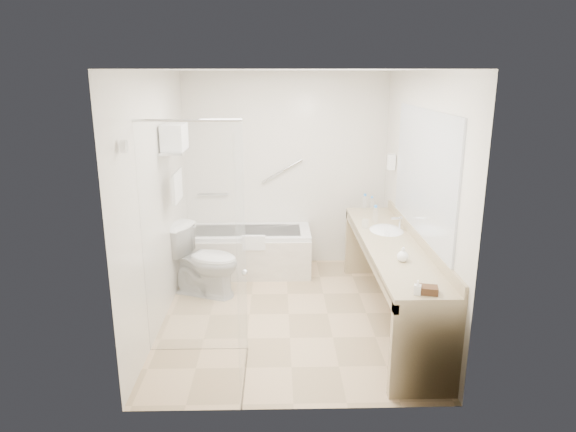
{
  "coord_description": "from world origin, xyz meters",
  "views": [
    {
      "loc": [
        -0.12,
        -4.97,
        2.48
      ],
      "look_at": [
        0.0,
        0.3,
        1.0
      ],
      "focal_mm": 32.0,
      "sensor_mm": 36.0,
      "label": 1
    }
  ],
  "objects_px": {
    "bathtub": "(247,251)",
    "vanity_counter": "(391,262)",
    "toilet": "(205,261)",
    "water_bottle_left": "(372,204)",
    "amenity_basket": "(427,290)"
  },
  "relations": [
    {
      "from": "bathtub",
      "to": "toilet",
      "type": "xyz_separation_m",
      "value": [
        -0.45,
        -0.69,
        0.13
      ]
    },
    {
      "from": "water_bottle_left",
      "to": "amenity_basket",
      "type": "bearing_deg",
      "value": -90.53
    },
    {
      "from": "toilet",
      "to": "water_bottle_left",
      "type": "distance_m",
      "value": 2.14
    },
    {
      "from": "amenity_basket",
      "to": "water_bottle_left",
      "type": "relative_size",
      "value": 0.98
    },
    {
      "from": "vanity_counter",
      "to": "toilet",
      "type": "relative_size",
      "value": 3.29
    },
    {
      "from": "bathtub",
      "to": "vanity_counter",
      "type": "relative_size",
      "value": 0.59
    },
    {
      "from": "bathtub",
      "to": "vanity_counter",
      "type": "distance_m",
      "value": 2.09
    },
    {
      "from": "toilet",
      "to": "vanity_counter",
      "type": "bearing_deg",
      "value": -88.36
    },
    {
      "from": "vanity_counter",
      "to": "water_bottle_left",
      "type": "bearing_deg",
      "value": 89.0
    },
    {
      "from": "bathtub",
      "to": "vanity_counter",
      "type": "height_order",
      "value": "vanity_counter"
    },
    {
      "from": "bathtub",
      "to": "toilet",
      "type": "height_order",
      "value": "toilet"
    },
    {
      "from": "vanity_counter",
      "to": "water_bottle_left",
      "type": "xyz_separation_m",
      "value": [
        0.02,
        1.25,
        0.29
      ]
    },
    {
      "from": "toilet",
      "to": "amenity_basket",
      "type": "xyz_separation_m",
      "value": [
        1.97,
        -1.93,
        0.48
      ]
    },
    {
      "from": "bathtub",
      "to": "amenity_basket",
      "type": "relative_size",
      "value": 9.64
    },
    {
      "from": "amenity_basket",
      "to": "toilet",
      "type": "bearing_deg",
      "value": 135.64
    }
  ]
}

